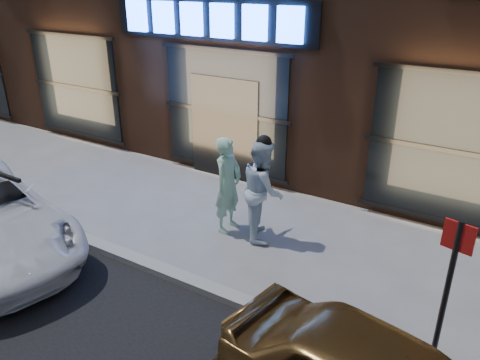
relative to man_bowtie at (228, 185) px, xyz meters
The scene contains 5 objects.
ground 2.49m from the man_bowtie, 128.40° to the right, with size 90.00×90.00×0.00m, color slate.
curb 2.47m from the man_bowtie, 128.40° to the right, with size 60.00×0.25×0.12m, color gray.
man_bowtie is the anchor object (origin of this frame).
man_cap 0.68m from the man_bowtie, 10.80° to the left, with size 0.92×0.71×1.89m, color white.
sign_post 4.40m from the man_bowtie, 22.72° to the right, with size 0.34×0.11×2.13m.
Camera 1 is at (5.74, -4.80, 4.54)m, focal length 35.00 mm.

